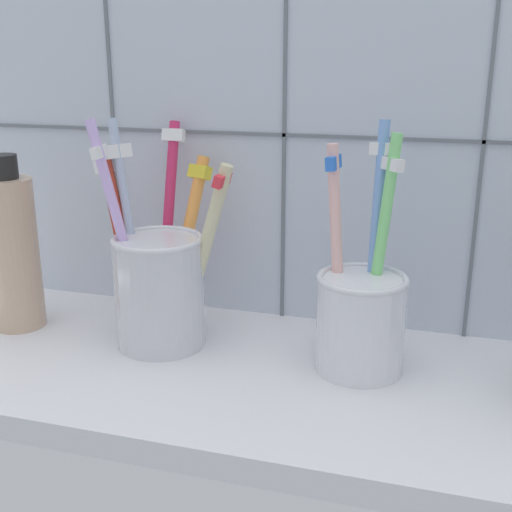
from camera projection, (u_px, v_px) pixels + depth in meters
The scene contains 5 objects.
counter_slab at pixel (247, 380), 49.88cm from camera, with size 64.00×22.00×2.00cm, color silver.
tile_wall_back at pixel (288, 85), 54.42cm from camera, with size 64.00×2.20×45.00cm.
toothbrush_cup_left at pixel (159, 280), 52.68cm from camera, with size 11.79×11.50×18.43cm.
toothbrush_cup_right at pixel (361, 313), 48.43cm from camera, with size 6.80×6.91×18.53cm.
soap_bottle at pixel (12, 251), 55.52cm from camera, with size 4.45×4.45×15.11cm.
Camera 1 is at (13.22, -42.72, 25.08)cm, focal length 45.49 mm.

